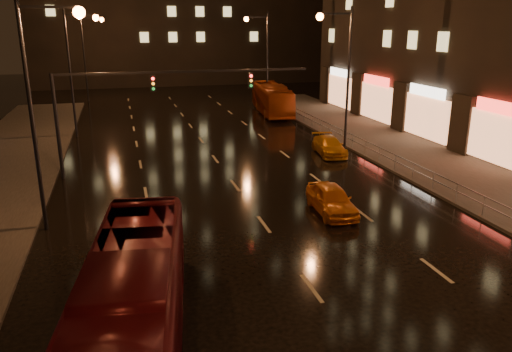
# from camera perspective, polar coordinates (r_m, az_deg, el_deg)

# --- Properties ---
(ground) EXTENTS (140.00, 140.00, 0.00)m
(ground) POSITION_cam_1_polar(r_m,az_deg,el_deg) (32.28, -4.02, 1.06)
(ground) COLOR black
(ground) RESTS_ON ground
(sidewalk_right) EXTENTS (7.00, 70.00, 0.15)m
(sidewalk_right) POSITION_cam_1_polar(r_m,az_deg,el_deg) (33.23, 21.31, 0.51)
(sidewalk_right) COLOR #38332D
(sidewalk_right) RESTS_ON ground
(traffic_signal) EXTENTS (15.31, 0.32, 6.20)m
(traffic_signal) POSITION_cam_1_polar(r_m,az_deg,el_deg) (30.76, -13.60, 8.85)
(traffic_signal) COLOR black
(traffic_signal) RESTS_ON ground
(railing_right) EXTENTS (0.05, 56.00, 1.00)m
(railing_right) POSITION_cam_1_polar(r_m,az_deg,el_deg) (33.69, 13.94, 2.85)
(railing_right) COLOR #99999E
(railing_right) RESTS_ON sidewalk_right
(bus_red) EXTENTS (4.04, 11.17, 3.04)m
(bus_red) POSITION_cam_1_polar(r_m,az_deg,el_deg) (14.47, -13.90, -14.03)
(bus_red) COLOR #570C12
(bus_red) RESTS_ON ground
(bus_curb) EXTENTS (3.71, 10.97, 3.00)m
(bus_curb) POSITION_cam_1_polar(r_m,az_deg,el_deg) (51.49, 1.83, 8.80)
(bus_curb) COLOR #A33E10
(bus_curb) RESTS_ON ground
(taxi_near) EXTENTS (1.89, 4.16, 1.39)m
(taxi_near) POSITION_cam_1_polar(r_m,az_deg,el_deg) (24.50, 8.63, -2.65)
(taxi_near) COLOR orange
(taxi_near) RESTS_ON ground
(taxi_far) EXTENTS (2.21, 4.42, 1.23)m
(taxi_far) POSITION_cam_1_polar(r_m,az_deg,el_deg) (35.51, 8.37, 3.42)
(taxi_far) COLOR #C57C12
(taxi_far) RESTS_ON ground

